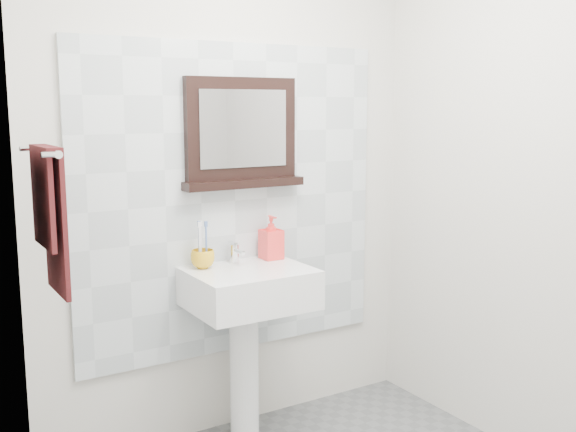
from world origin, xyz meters
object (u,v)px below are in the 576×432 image
Objects in this scene: pedestal_sink at (248,307)px; toothbrush_cup at (203,259)px; framed_mirror at (241,136)px; hand_towel at (50,209)px; soap_dispenser at (271,237)px.

toothbrush_cup is (-0.17, 0.12, 0.23)m from pedestal_sink.
hand_towel is at bearing -160.75° from framed_mirror.
pedestal_sink is 0.81m from framed_mirror.
toothbrush_cup is at bearing 146.49° from pedestal_sink.
framed_mirror reaches higher than toothbrush_cup.
toothbrush_cup is 0.84m from hand_towel.
hand_towel is (-0.72, -0.27, 0.33)m from toothbrush_cup.
soap_dispenser reaches higher than toothbrush_cup.
framed_mirror is 1.05m from hand_towel.
soap_dispenser is at bearing 13.91° from hand_towel.
framed_mirror reaches higher than pedestal_sink.
soap_dispenser is at bearing -28.81° from framed_mirror.
pedestal_sink is 8.69× the size of toothbrush_cup.
pedestal_sink is at bearing -148.53° from soap_dispenser.
framed_mirror is at bearing 19.25° from hand_towel.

